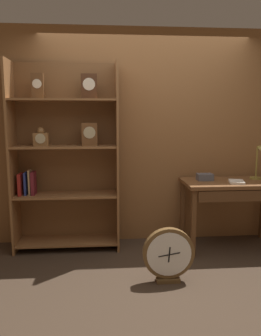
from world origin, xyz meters
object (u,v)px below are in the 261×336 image
object	(u,v)px
toolbox_small	(205,177)
round_clock_large	(169,255)
bookshelf	(65,157)
workbench	(233,190)
open_repair_manual	(237,182)

from	to	relation	value
toolbox_small	round_clock_large	distance (m)	1.18
bookshelf	workbench	world-z (taller)	bookshelf
workbench	toolbox_small	xyz separation A→B (m)	(-0.31, 0.10, 0.15)
open_repair_manual	workbench	bearing A→B (deg)	108.18
toolbox_small	workbench	bearing A→B (deg)	-17.30
open_repair_manual	round_clock_large	world-z (taller)	open_repair_manual
workbench	toolbox_small	distance (m)	0.36
bookshelf	round_clock_large	size ratio (longest dim) A/B	4.10
workbench	round_clock_large	world-z (taller)	workbench
open_repair_manual	toolbox_small	bearing A→B (deg)	165.48
workbench	open_repair_manual	world-z (taller)	open_repair_manual
workbench	round_clock_large	bearing A→B (deg)	-140.34
round_clock_large	bookshelf	bearing A→B (deg)	138.24
bookshelf	toolbox_small	distance (m)	1.66
bookshelf	round_clock_large	bearing A→B (deg)	-41.76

